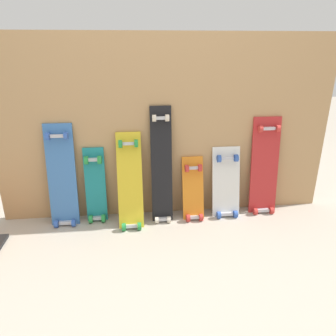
{
  "coord_description": "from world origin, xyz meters",
  "views": [
    {
      "loc": [
        -0.25,
        -2.34,
        1.33
      ],
      "look_at": [
        0.0,
        -0.07,
        0.45
      ],
      "focal_mm": 33.91,
      "sensor_mm": 36.0,
      "label": 1
    }
  ],
  "objects_px": {
    "skateboard_orange": "(193,192)",
    "skateboard_white": "(226,186)",
    "skateboard_red": "(264,170)",
    "skateboard_teal": "(96,189)",
    "skateboard_blue": "(62,180)",
    "skateboard_black": "(162,170)",
    "skateboard_yellow": "(130,185)"
  },
  "relations": [
    {
      "from": "skateboard_orange",
      "to": "skateboard_white",
      "type": "distance_m",
      "value": 0.28
    },
    {
      "from": "skateboard_white",
      "to": "skateboard_red",
      "type": "distance_m",
      "value": 0.34
    },
    {
      "from": "skateboard_teal",
      "to": "skateboard_orange",
      "type": "xyz_separation_m",
      "value": [
        0.78,
        -0.04,
        -0.05
      ]
    },
    {
      "from": "skateboard_blue",
      "to": "skateboard_white",
      "type": "height_order",
      "value": "skateboard_blue"
    },
    {
      "from": "skateboard_white",
      "to": "skateboard_red",
      "type": "relative_size",
      "value": 0.73
    },
    {
      "from": "skateboard_orange",
      "to": "skateboard_black",
      "type": "bearing_deg",
      "value": 177.77
    },
    {
      "from": "skateboard_teal",
      "to": "skateboard_yellow",
      "type": "xyz_separation_m",
      "value": [
        0.28,
        -0.08,
        0.06
      ]
    },
    {
      "from": "skateboard_black",
      "to": "skateboard_red",
      "type": "distance_m",
      "value": 0.86
    },
    {
      "from": "skateboard_teal",
      "to": "skateboard_yellow",
      "type": "bearing_deg",
      "value": -15.75
    },
    {
      "from": "skateboard_blue",
      "to": "skateboard_black",
      "type": "bearing_deg",
      "value": -0.91
    },
    {
      "from": "skateboard_blue",
      "to": "skateboard_red",
      "type": "height_order",
      "value": "skateboard_red"
    },
    {
      "from": "skateboard_yellow",
      "to": "skateboard_black",
      "type": "height_order",
      "value": "skateboard_black"
    },
    {
      "from": "skateboard_orange",
      "to": "skateboard_white",
      "type": "relative_size",
      "value": 0.89
    },
    {
      "from": "skateboard_blue",
      "to": "skateboard_yellow",
      "type": "distance_m",
      "value": 0.53
    },
    {
      "from": "skateboard_blue",
      "to": "skateboard_white",
      "type": "bearing_deg",
      "value": -0.26
    },
    {
      "from": "skateboard_blue",
      "to": "skateboard_black",
      "type": "height_order",
      "value": "skateboard_black"
    },
    {
      "from": "skateboard_white",
      "to": "skateboard_black",
      "type": "bearing_deg",
      "value": -179.33
    },
    {
      "from": "skateboard_black",
      "to": "skateboard_red",
      "type": "height_order",
      "value": "skateboard_black"
    },
    {
      "from": "skateboard_black",
      "to": "skateboard_white",
      "type": "bearing_deg",
      "value": 0.67
    },
    {
      "from": "skateboard_blue",
      "to": "skateboard_red",
      "type": "xyz_separation_m",
      "value": [
        1.63,
        0.02,
        0.01
      ]
    },
    {
      "from": "skateboard_teal",
      "to": "skateboard_yellow",
      "type": "height_order",
      "value": "skateboard_yellow"
    },
    {
      "from": "skateboard_teal",
      "to": "skateboard_yellow",
      "type": "distance_m",
      "value": 0.29
    },
    {
      "from": "skateboard_yellow",
      "to": "skateboard_red",
      "type": "distance_m",
      "value": 1.11
    },
    {
      "from": "skateboard_yellow",
      "to": "skateboard_blue",
      "type": "bearing_deg",
      "value": 173.27
    },
    {
      "from": "skateboard_teal",
      "to": "skateboard_red",
      "type": "height_order",
      "value": "skateboard_red"
    },
    {
      "from": "skateboard_teal",
      "to": "skateboard_blue",
      "type": "bearing_deg",
      "value": -176.2
    },
    {
      "from": "skateboard_teal",
      "to": "skateboard_orange",
      "type": "relative_size",
      "value": 1.17
    },
    {
      "from": "skateboard_white",
      "to": "skateboard_yellow",
      "type": "bearing_deg",
      "value": -175.96
    },
    {
      "from": "skateboard_teal",
      "to": "skateboard_red",
      "type": "xyz_separation_m",
      "value": [
        1.38,
        -0.0,
        0.1
      ]
    },
    {
      "from": "skateboard_white",
      "to": "skateboard_red",
      "type": "bearing_deg",
      "value": 3.81
    },
    {
      "from": "skateboard_orange",
      "to": "skateboard_red",
      "type": "xyz_separation_m",
      "value": [
        0.6,
        0.04,
        0.15
      ]
    },
    {
      "from": "skateboard_black",
      "to": "skateboard_red",
      "type": "bearing_deg",
      "value": 1.86
    }
  ]
}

